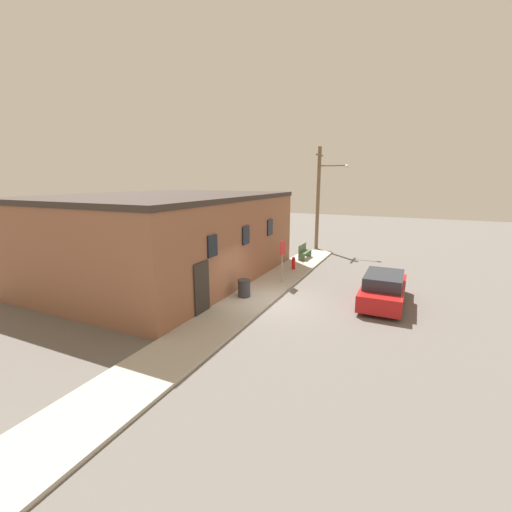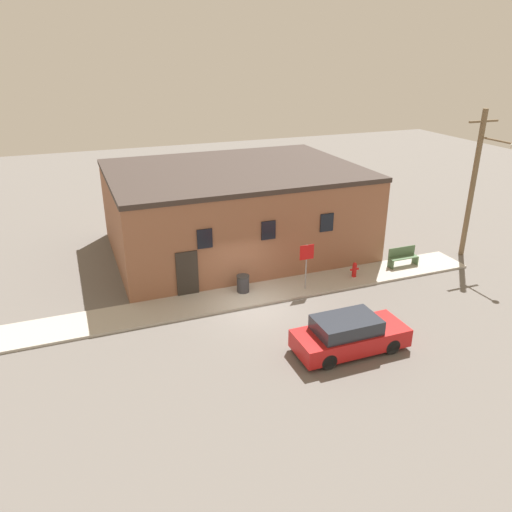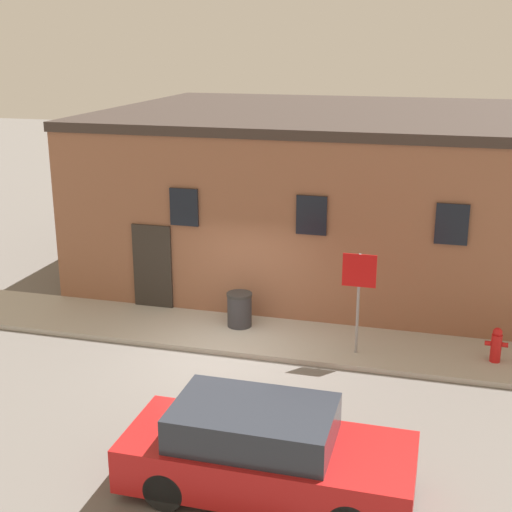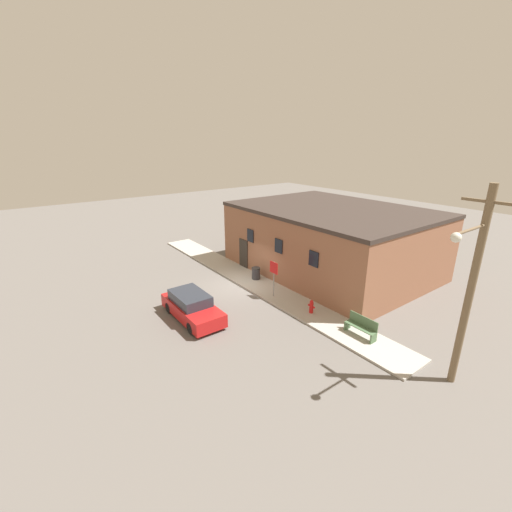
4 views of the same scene
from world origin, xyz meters
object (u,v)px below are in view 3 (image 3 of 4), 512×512
Objects in this scene: stop_sign at (359,284)px; parked_car at (264,452)px; fire_hydrant at (496,345)px; trash_bin at (239,309)px.

parked_car is (-0.71, -5.05, -0.99)m from stop_sign.
stop_sign is (-2.84, -0.34, 1.17)m from fire_hydrant.
parked_car is (-3.55, -5.39, 0.18)m from fire_hydrant.
fire_hydrant is at bearing 56.66° from parked_car.
stop_sign reaches higher than parked_car.
stop_sign is at bearing -173.17° from fire_hydrant.
trash_bin is at bearing 109.87° from parked_car.
fire_hydrant is 0.34× the size of stop_sign.
stop_sign is 5.19m from parked_car.
fire_hydrant is at bearing -4.48° from trash_bin.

